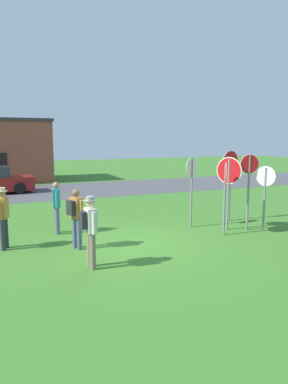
% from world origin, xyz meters
% --- Properties ---
extents(ground_plane, '(80.00, 80.00, 0.00)m').
position_xyz_m(ground_plane, '(0.00, 0.00, 0.00)').
color(ground_plane, '#3D7528').
extents(street_asphalt, '(60.00, 6.40, 0.01)m').
position_xyz_m(street_asphalt, '(0.00, 11.35, 0.00)').
color(street_asphalt, '#4C4C51').
rests_on(street_asphalt, ground).
extents(stop_sign_center_cluster, '(0.46, 0.70, 2.33)m').
position_xyz_m(stop_sign_center_cluster, '(3.15, -0.25, 1.60)').
color(stop_sign_center_cluster, slate).
rests_on(stop_sign_center_cluster, ground).
extents(stop_sign_leaning_left, '(0.76, 0.16, 2.63)m').
position_xyz_m(stop_sign_leaning_left, '(4.53, 1.33, 1.80)').
color(stop_sign_leaning_left, slate).
rests_on(stop_sign_leaning_left, ground).
extents(stop_sign_low_front, '(0.41, 0.81, 2.46)m').
position_xyz_m(stop_sign_low_front, '(3.65, 0.23, 1.71)').
color(stop_sign_low_front, slate).
rests_on(stop_sign_low_front, ground).
extents(stop_sign_rear_left, '(0.65, 0.19, 2.56)m').
position_xyz_m(stop_sign_rear_left, '(4.26, -0.04, 1.71)').
color(stop_sign_rear_left, slate).
rests_on(stop_sign_rear_left, ground).
extents(stop_sign_rear_right, '(0.62, 0.30, 2.42)m').
position_xyz_m(stop_sign_rear_right, '(2.72, 1.05, 1.63)').
color(stop_sign_rear_right, slate).
rests_on(stop_sign_rear_right, ground).
extents(stop_sign_far_back, '(0.30, 0.60, 2.17)m').
position_xyz_m(stop_sign_far_back, '(4.68, -0.36, 1.46)').
color(stop_sign_far_back, slate).
rests_on(stop_sign_far_back, ground).
extents(person_near_signs, '(0.34, 0.53, 1.74)m').
position_xyz_m(person_near_signs, '(-3.34, 0.96, 0.98)').
color(person_near_signs, '#2D2D33').
rests_on(person_near_signs, ground).
extents(person_in_dark_shirt, '(0.44, 0.53, 1.69)m').
position_xyz_m(person_in_dark_shirt, '(-1.49, 0.18, 0.98)').
color(person_in_dark_shirt, '#4C5670').
rests_on(person_in_dark_shirt, ground).
extents(person_in_blue, '(0.26, 0.57, 1.69)m').
position_xyz_m(person_in_blue, '(-1.70, 2.03, 0.95)').
color(person_in_blue, '#4C5670').
rests_on(person_in_blue, ground).
extents(person_with_sunhat, '(0.41, 0.57, 1.74)m').
position_xyz_m(person_with_sunhat, '(-1.51, -1.42, 1.01)').
color(person_with_sunhat, '#7A6B56').
rests_on(person_with_sunhat, ground).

